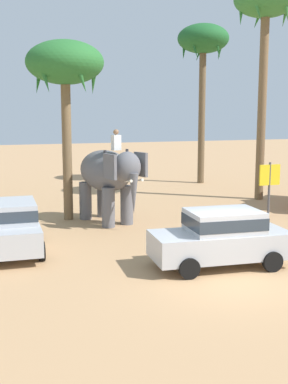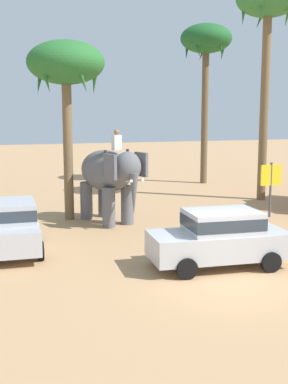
{
  "view_description": "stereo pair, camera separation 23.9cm",
  "coord_description": "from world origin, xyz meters",
  "px_view_note": "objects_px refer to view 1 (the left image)",
  "views": [
    {
      "loc": [
        -6.61,
        -11.67,
        4.57
      ],
      "look_at": [
        -0.59,
        5.7,
        1.6
      ],
      "focal_mm": 46.66,
      "sensor_mm": 36.0,
      "label": 1
    },
    {
      "loc": [
        -6.38,
        -11.74,
        4.57
      ],
      "look_at": [
        -0.59,
        5.7,
        1.6
      ],
      "focal_mm": 46.66,
      "sensor_mm": 36.0,
      "label": 2
    }
  ],
  "objects_px": {
    "car_sedan_foreground": "(222,236)",
    "palm_tree_near_hut": "(65,67)",
    "signboard_yellow": "(270,179)",
    "elephant_with_mahout": "(108,175)",
    "palm_tree_left_of_road": "(266,9)",
    "palm_tree_behind_elephant": "(203,45)",
    "car_parked_far_side": "(11,225)"
  },
  "relations": [
    {
      "from": "elephant_with_mahout",
      "to": "signboard_yellow",
      "type": "bearing_deg",
      "value": -9.4
    },
    {
      "from": "palm_tree_behind_elephant",
      "to": "palm_tree_left_of_road",
      "type": "xyz_separation_m",
      "value": [
        0.26,
        -6.53,
        0.95
      ]
    },
    {
      "from": "palm_tree_near_hut",
      "to": "palm_tree_behind_elephant",
      "type": "bearing_deg",
      "value": 38.93
    },
    {
      "from": "palm_tree_left_of_road",
      "to": "signboard_yellow",
      "type": "bearing_deg",
      "value": -116.75
    },
    {
      "from": "palm_tree_left_of_road",
      "to": "signboard_yellow",
      "type": "xyz_separation_m",
      "value": [
        -2.02,
        -4.01,
        -7.93
      ]
    },
    {
      "from": "car_parked_far_side",
      "to": "palm_tree_near_hut",
      "type": "bearing_deg",
      "value": 58.69
    },
    {
      "from": "palm_tree_left_of_road",
      "to": "palm_tree_near_hut",
      "type": "bearing_deg",
      "value": -170.86
    },
    {
      "from": "car_parked_far_side",
      "to": "elephant_with_mahout",
      "type": "relative_size",
      "value": 1.04
    },
    {
      "from": "palm_tree_near_hut",
      "to": "palm_tree_left_of_road",
      "type": "height_order",
      "value": "palm_tree_left_of_road"
    },
    {
      "from": "car_sedan_foreground",
      "to": "palm_tree_near_hut",
      "type": "bearing_deg",
      "value": 110.9
    },
    {
      "from": "palm_tree_behind_elephant",
      "to": "palm_tree_near_hut",
      "type": "bearing_deg",
      "value": -141.07
    },
    {
      "from": "signboard_yellow",
      "to": "car_sedan_foreground",
      "type": "bearing_deg",
      "value": -133.06
    },
    {
      "from": "car_sedan_foreground",
      "to": "palm_tree_near_hut",
      "type": "xyz_separation_m",
      "value": [
        -3.07,
        8.04,
        5.44
      ]
    },
    {
      "from": "car_sedan_foreground",
      "to": "palm_tree_behind_elephant",
      "type": "height_order",
      "value": "palm_tree_behind_elephant"
    },
    {
      "from": "elephant_with_mahout",
      "to": "palm_tree_left_of_road",
      "type": "bearing_deg",
      "value": 17.72
    },
    {
      "from": "palm_tree_behind_elephant",
      "to": "palm_tree_left_of_road",
      "type": "bearing_deg",
      "value": -87.71
    },
    {
      "from": "elephant_with_mahout",
      "to": "palm_tree_near_hut",
      "type": "xyz_separation_m",
      "value": [
        -1.47,
        1.18,
        4.38
      ]
    },
    {
      "from": "signboard_yellow",
      "to": "palm_tree_left_of_road",
      "type": "bearing_deg",
      "value": 63.25
    },
    {
      "from": "palm_tree_behind_elephant",
      "to": "palm_tree_near_hut",
      "type": "height_order",
      "value": "palm_tree_behind_elephant"
    },
    {
      "from": "palm_tree_behind_elephant",
      "to": "signboard_yellow",
      "type": "xyz_separation_m",
      "value": [
        -1.76,
        -10.54,
        -6.99
      ]
    },
    {
      "from": "elephant_with_mahout",
      "to": "palm_tree_behind_elephant",
      "type": "height_order",
      "value": "palm_tree_behind_elephant"
    },
    {
      "from": "palm_tree_near_hut",
      "to": "palm_tree_left_of_road",
      "type": "relative_size",
      "value": 0.68
    },
    {
      "from": "palm_tree_left_of_road",
      "to": "signboard_yellow",
      "type": "distance_m",
      "value": 9.12
    },
    {
      "from": "car_sedan_foreground",
      "to": "signboard_yellow",
      "type": "height_order",
      "value": "signboard_yellow"
    },
    {
      "from": "car_sedan_foreground",
      "to": "palm_tree_behind_elephant",
      "type": "bearing_deg",
      "value": 66.42
    },
    {
      "from": "car_parked_far_side",
      "to": "elephant_with_mahout",
      "type": "distance_m",
      "value": 5.4
    },
    {
      "from": "car_sedan_foreground",
      "to": "elephant_with_mahout",
      "type": "height_order",
      "value": "elephant_with_mahout"
    },
    {
      "from": "signboard_yellow",
      "to": "palm_tree_behind_elephant",
      "type": "bearing_deg",
      "value": 80.52
    },
    {
      "from": "car_sedan_foreground",
      "to": "palm_tree_near_hut",
      "type": "distance_m",
      "value": 10.18
    },
    {
      "from": "elephant_with_mahout",
      "to": "car_parked_far_side",
      "type": "bearing_deg",
      "value": -141.99
    },
    {
      "from": "car_parked_far_side",
      "to": "palm_tree_behind_elephant",
      "type": "xyz_separation_m",
      "value": [
        12.87,
        12.65,
        7.74
      ]
    },
    {
      "from": "palm_tree_near_hut",
      "to": "signboard_yellow",
      "type": "height_order",
      "value": "palm_tree_near_hut"
    }
  ]
}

